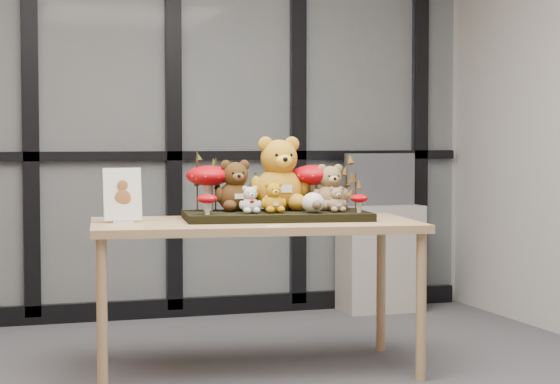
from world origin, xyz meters
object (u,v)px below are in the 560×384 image
object	(u,v)px
bear_brown_medium	(235,183)
bear_beige_small	(336,198)
bear_white_bow	(250,198)
diorama_tray	(276,216)
plush_cream_hedgehog	(313,202)
mushroom_front_right	(359,202)
monitor	(380,179)
bear_tan_back	(330,185)
mushroom_back_left	(208,186)
cabinet	(380,258)
mushroom_front_left	(207,203)
bear_pooh_yellow	(279,170)
bear_small_yellow	(273,196)
sign_holder	(123,198)
display_table	(255,234)
mushroom_back_right	(313,185)

from	to	relation	value
bear_brown_medium	bear_beige_small	world-z (taller)	bear_brown_medium
bear_brown_medium	bear_white_bow	distance (m)	0.20
diorama_tray	bear_beige_small	world-z (taller)	bear_beige_small
bear_beige_small	plush_cream_hedgehog	distance (m)	0.13
mushroom_front_right	bear_beige_small	bearing A→B (deg)	143.34
monitor	mushroom_front_right	bearing A→B (deg)	-116.81
bear_brown_medium	plush_cream_hedgehog	size ratio (longest dim) A/B	2.56
bear_tan_back	mushroom_back_left	xyz separation A→B (m)	(-0.61, 0.16, -0.00)
cabinet	mushroom_front_left	bearing A→B (deg)	-136.55
bear_pooh_yellow	bear_beige_small	bearing A→B (deg)	-36.34
plush_cream_hedgehog	bear_small_yellow	bearing A→B (deg)	169.09
diorama_tray	mushroom_front_right	world-z (taller)	mushroom_front_right
bear_tan_back	mushroom_back_left	bearing A→B (deg)	173.30
bear_pooh_yellow	mushroom_back_left	xyz separation A→B (m)	(-0.36, 0.07, -0.08)
bear_brown_medium	cabinet	xyz separation A→B (m)	(1.36, 1.27, -0.58)
mushroom_back_left	sign_holder	xyz separation A→B (m)	(-0.46, -0.12, -0.05)
bear_pooh_yellow	sign_holder	xyz separation A→B (m)	(-0.82, -0.05, -0.13)
bear_tan_back	bear_beige_small	xyz separation A→B (m)	(-0.02, -0.14, -0.06)
bear_white_bow	bear_pooh_yellow	bearing A→B (deg)	48.94
bear_small_yellow	sign_holder	xyz separation A→B (m)	(-0.73, 0.13, -0.00)
bear_white_bow	mushroom_front_right	distance (m)	0.55
display_table	cabinet	bearing A→B (deg)	55.49
bear_brown_medium	monitor	size ratio (longest dim) A/B	0.58
mushroom_back_left	sign_holder	size ratio (longest dim) A/B	0.96
diorama_tray	bear_tan_back	bearing A→B (deg)	12.96
cabinet	bear_white_bow	bearing A→B (deg)	-132.51
plush_cream_hedgehog	cabinet	world-z (taller)	plush_cream_hedgehog
bear_tan_back	monitor	distance (m)	1.64
display_table	mushroom_back_right	bearing A→B (deg)	30.27
bear_small_yellow	bear_white_bow	distance (m)	0.12
display_table	monitor	xyz separation A→B (m)	(1.31, 1.45, 0.20)
mushroom_back_right	diorama_tray	bearing A→B (deg)	-155.62
bear_beige_small	sign_holder	distance (m)	1.06
mushroom_front_left	diorama_tray	bearing A→B (deg)	12.54
display_table	cabinet	world-z (taller)	display_table
bear_pooh_yellow	cabinet	xyz separation A→B (m)	(1.13, 1.28, -0.64)
display_table	mushroom_back_right	world-z (taller)	mushroom_back_right
bear_white_bow	bear_beige_small	size ratio (longest dim) A/B	1.06
plush_cream_hedgehog	diorama_tray	bearing A→B (deg)	146.66
sign_holder	bear_white_bow	bearing A→B (deg)	-13.68
bear_beige_small	mushroom_back_left	world-z (taller)	mushroom_back_left
plush_cream_hedgehog	mushroom_back_left	world-z (taller)	mushroom_back_left
mushroom_back_right	bear_white_bow	bearing A→B (deg)	-156.11
bear_tan_back	mushroom_front_right	distance (m)	0.24
mushroom_front_left	mushroom_front_right	xyz separation A→B (m)	(0.75, -0.10, -0.00)
sign_holder	mushroom_front_right	bearing A→B (deg)	-13.64
bear_beige_small	monitor	xyz separation A→B (m)	(0.90, 1.52, 0.03)
diorama_tray	mushroom_back_right	bearing A→B (deg)	32.20
display_table	mushroom_back_left	bearing A→B (deg)	136.06
bear_small_yellow	mushroom_back_right	bearing A→B (deg)	40.41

